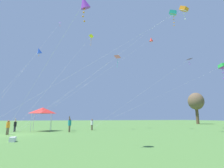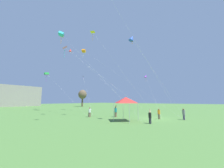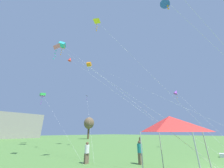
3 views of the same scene
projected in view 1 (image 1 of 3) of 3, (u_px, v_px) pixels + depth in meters
The scene contains 18 objects.
ground_plane at pixel (14, 135), 19.11m from camera, with size 220.00×220.00×0.00m, color #4C7A38.
tree_far_centre at pixel (196, 102), 53.28m from camera, with size 4.66×4.66×9.41m.
festival_tent at pixel (43, 110), 24.78m from camera, with size 2.71×2.71×3.27m.
cooler_box at pixel (13, 139), 13.55m from camera, with size 0.68×0.40×0.35m, color white.
person_orange_shirt at pixel (8, 127), 19.19m from camera, with size 0.37×0.37×1.58m.
person_black_shirt at pixel (15, 125), 23.38m from camera, with size 0.36×0.36×1.74m.
person_teal_shirt at pixel (70, 124), 22.89m from camera, with size 0.42×0.42×2.03m.
person_white_shirt at pixel (92, 124), 26.49m from camera, with size 0.39×0.39×1.64m.
kite_purple_delta_0 at pixel (58, 26), 33.59m from camera, with size 12.10×7.50×20.45m.
kite_blue_diamond_1 at pixel (39, 51), 26.08m from camera, with size 6.52×5.85×12.23m.
kite_black_delta_2 at pixel (188, 60), 23.82m from camera, with size 8.07×12.73×9.99m.
kite_pink_delta_3 at pixel (117, 57), 32.25m from camera, with size 7.07×15.36×13.33m.
kite_yellow_delta_4 at pixel (91, 37), 29.12m from camera, with size 5.63×9.78×15.54m.
kite_purple_diamond_5 at pixel (84, 3), 11.47m from camera, with size 11.88×7.39×9.81m.
kite_orange_box_6 at pixel (184, 9), 25.32m from camera, with size 2.74×25.81×17.91m.
kite_cyan_box_7 at pixel (173, 13), 32.23m from camera, with size 3.27×25.16×21.67m.
kite_green_box_8 at pixel (223, 66), 31.94m from camera, with size 4.32×24.49×11.58m.
kite_red_diamond_9 at pixel (151, 40), 29.84m from camera, with size 1.61×19.78×15.43m.
Camera 1 is at (22.03, 4.78, 1.83)m, focal length 28.00 mm.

